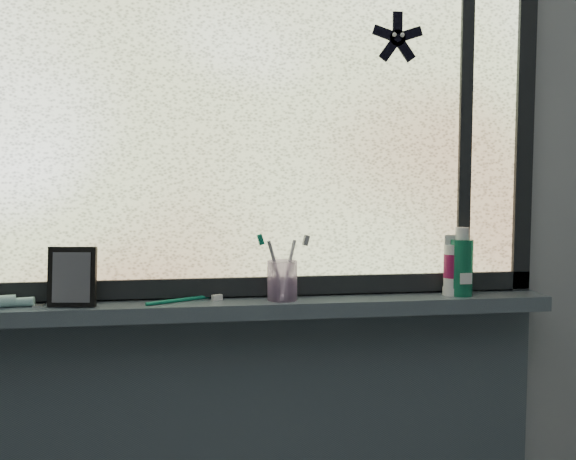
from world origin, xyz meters
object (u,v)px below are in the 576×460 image
(cream_tube, at_px, (453,263))
(mouthwash_bottle, at_px, (462,262))
(toothbrush_cup, at_px, (282,280))
(vanity_mirror, at_px, (72,277))

(cream_tube, bearing_deg, mouthwash_bottle, -23.41)
(toothbrush_cup, xyz_separation_m, mouthwash_bottle, (0.50, -0.01, 0.04))
(mouthwash_bottle, distance_m, cream_tube, 0.02)
(vanity_mirror, xyz_separation_m, mouthwash_bottle, (1.03, 0.00, 0.02))
(vanity_mirror, height_order, cream_tube, vanity_mirror)
(toothbrush_cup, distance_m, mouthwash_bottle, 0.50)
(toothbrush_cup, distance_m, cream_tube, 0.47)
(vanity_mirror, distance_m, cream_tube, 1.01)
(cream_tube, bearing_deg, toothbrush_cup, -179.47)
(cream_tube, bearing_deg, vanity_mirror, -179.26)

